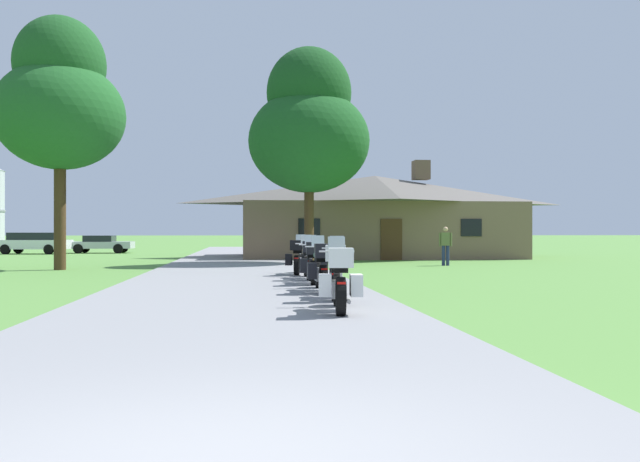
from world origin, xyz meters
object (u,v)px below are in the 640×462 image
(tree_left_near, at_px, (60,101))
(bystander_olive_shirt_near_lodge, at_px, (446,244))
(motorcycle_yellow_nearest_to_camera, at_px, (339,280))
(motorcycle_silver_fourth_in_row, at_px, (313,263))
(motorcycle_orange_fifth_in_row, at_px, (308,260))
(motorcycle_white_farthest_in_row, at_px, (298,258))
(parked_silver_sedan_far_left, at_px, (101,244))
(motorcycle_green_third_in_row, at_px, (322,268))
(parked_white_suv_far_left, at_px, (34,242))
(tree_by_lodge_front, at_px, (309,127))
(motorcycle_black_second_in_row, at_px, (336,271))

(tree_left_near, bearing_deg, bystander_olive_shirt_near_lodge, 5.41)
(motorcycle_yellow_nearest_to_camera, xyz_separation_m, motorcycle_silver_fourth_in_row, (0.17, 6.36, 0.00))
(motorcycle_orange_fifth_in_row, distance_m, motorcycle_white_farthest_in_row, 1.94)
(parked_silver_sedan_far_left, bearing_deg, motorcycle_orange_fifth_in_row, -155.44)
(motorcycle_orange_fifth_in_row, bearing_deg, motorcycle_green_third_in_row, -90.05)
(motorcycle_silver_fourth_in_row, height_order, tree_left_near, tree_left_near)
(motorcycle_yellow_nearest_to_camera, height_order, parked_white_suv_far_left, parked_white_suv_far_left)
(motorcycle_silver_fourth_in_row, xyz_separation_m, tree_by_lodge_front, (1.05, 12.20, 5.60))
(motorcycle_white_farthest_in_row, bearing_deg, bystander_olive_shirt_near_lodge, 50.82)
(motorcycle_orange_fifth_in_row, xyz_separation_m, parked_white_suv_far_left, (-15.68, 25.61, 0.16))
(motorcycle_black_second_in_row, xyz_separation_m, tree_by_lodge_front, (0.96, 16.18, 5.59))
(parked_silver_sedan_far_left, bearing_deg, tree_left_near, -171.10)
(parked_silver_sedan_far_left, bearing_deg, motorcycle_silver_fourth_in_row, -156.93)
(tree_left_near, distance_m, parked_silver_sedan_far_left, 21.31)
(motorcycle_black_second_in_row, distance_m, motorcycle_green_third_in_row, 1.64)
(motorcycle_black_second_in_row, distance_m, parked_white_suv_far_left, 35.19)
(motorcycle_green_third_in_row, xyz_separation_m, tree_left_near, (-8.80, 10.75, 5.83))
(parked_silver_sedan_far_left, bearing_deg, parked_white_suv_far_left, 108.02)
(motorcycle_black_second_in_row, height_order, motorcycle_white_farthest_in_row, same)
(parked_white_suv_far_left, bearing_deg, tree_left_near, -151.83)
(tree_left_near, distance_m, tree_by_lodge_front, 10.58)
(motorcycle_silver_fourth_in_row, bearing_deg, motorcycle_green_third_in_row, -88.49)
(motorcycle_green_third_in_row, bearing_deg, motorcycle_silver_fourth_in_row, 90.71)
(motorcycle_green_third_in_row, distance_m, tree_by_lodge_front, 15.62)
(parked_silver_sedan_far_left, bearing_deg, motorcycle_yellow_nearest_to_camera, -160.89)
(motorcycle_black_second_in_row, height_order, parked_white_suv_far_left, parked_white_suv_far_left)
(motorcycle_yellow_nearest_to_camera, xyz_separation_m, tree_by_lodge_front, (1.23, 18.56, 5.60))
(tree_by_lodge_front, bearing_deg, motorcycle_silver_fourth_in_row, -94.94)
(motorcycle_yellow_nearest_to_camera, distance_m, motorcycle_silver_fourth_in_row, 6.36)
(motorcycle_silver_fourth_in_row, xyz_separation_m, tree_left_near, (-8.82, 8.40, 5.83))
(motorcycle_green_third_in_row, height_order, motorcycle_white_farthest_in_row, same)
(motorcycle_yellow_nearest_to_camera, bearing_deg, motorcycle_white_farthest_in_row, 94.67)
(motorcycle_yellow_nearest_to_camera, xyz_separation_m, parked_silver_sedan_far_left, (-11.47, 35.07, 0.03))
(motorcycle_black_second_in_row, height_order, tree_by_lodge_front, tree_by_lodge_front)
(bystander_olive_shirt_near_lodge, relative_size, tree_left_near, 0.17)
(motorcycle_green_third_in_row, height_order, parked_silver_sedan_far_left, motorcycle_green_third_in_row)
(motorcycle_yellow_nearest_to_camera, distance_m, tree_by_lodge_front, 19.42)
(motorcycle_yellow_nearest_to_camera, height_order, motorcycle_orange_fifth_in_row, same)
(motorcycle_white_farthest_in_row, bearing_deg, parked_white_suv_far_left, 132.47)
(bystander_olive_shirt_near_lodge, height_order, tree_by_lodge_front, tree_by_lodge_front)
(motorcycle_black_second_in_row, relative_size, motorcycle_orange_fifth_in_row, 1.00)
(bystander_olive_shirt_near_lodge, distance_m, tree_by_lodge_front, 8.08)
(motorcycle_green_third_in_row, bearing_deg, bystander_olive_shirt_near_lodge, 62.44)
(motorcycle_white_farthest_in_row, relative_size, parked_white_suv_far_left, 0.43)
(motorcycle_silver_fourth_in_row, relative_size, motorcycle_orange_fifth_in_row, 1.00)
(tree_by_lodge_front, bearing_deg, motorcycle_yellow_nearest_to_camera, -93.78)
(bystander_olive_shirt_near_lodge, bearing_deg, parked_silver_sedan_far_left, -28.64)
(motorcycle_orange_fifth_in_row, height_order, tree_left_near, tree_left_near)
(motorcycle_black_second_in_row, xyz_separation_m, motorcycle_white_farthest_in_row, (-0.19, 7.81, -0.01))
(motorcycle_white_farthest_in_row, relative_size, tree_by_lodge_front, 0.21)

